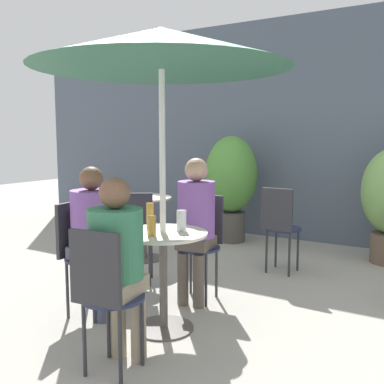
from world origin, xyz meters
TOP-DOWN VIEW (x-y plane):
  - ground_plane at (0.00, 0.00)m, footprint 20.00×20.00m
  - storefront_wall at (0.00, 3.38)m, footprint 10.00×0.06m
  - cafe_table_near at (-0.21, 0.03)m, footprint 0.65×0.65m
  - cafe_table_far at (-1.49, 1.48)m, footprint 0.63×0.63m
  - bistro_chair_0 at (-0.31, 0.77)m, footprint 0.38×0.40m
  - bistro_chair_1 at (-0.94, -0.07)m, footprint 0.40×0.38m
  - bistro_chair_2 at (-0.10, -0.70)m, footprint 0.38×0.40m
  - bistro_chair_4 at (0.04, 1.75)m, footprint 0.38×0.38m
  - bistro_chair_5 at (-0.99, 0.70)m, footprint 0.43×0.44m
  - seated_person_0 at (-0.29, 0.63)m, footprint 0.32×0.34m
  - seated_person_1 at (-0.80, -0.05)m, footprint 0.36×0.33m
  - seated_person_2 at (-0.12, -0.56)m, footprint 0.33×0.36m
  - beer_glass_0 at (-0.12, 0.14)m, footprint 0.07×0.07m
  - beer_glass_1 at (-0.34, 0.06)m, footprint 0.06×0.06m
  - beer_glass_2 at (-0.20, -0.11)m, footprint 0.06×0.06m
  - potted_plant_0 at (-1.05, 2.81)m, footprint 0.69×0.69m
  - umbrella at (-0.21, 0.03)m, footprint 1.80×1.80m

SIDE VIEW (x-z plane):
  - ground_plane at x=0.00m, z-range 0.00..0.00m
  - cafe_table_far at x=-1.49m, z-range 0.13..0.86m
  - cafe_table_near at x=-0.21m, z-range 0.14..0.87m
  - bistro_chair_0 at x=-0.31m, z-range 0.10..1.00m
  - bistro_chair_1 at x=-0.94m, z-range 0.10..1.00m
  - bistro_chair_2 at x=-0.10m, z-range 0.10..1.00m
  - bistro_chair_4 at x=0.04m, z-range 0.10..1.00m
  - bistro_chair_5 at x=-0.99m, z-range 0.10..1.00m
  - seated_person_2 at x=-0.12m, z-range 0.12..1.30m
  - seated_person_1 at x=-0.80m, z-range 0.12..1.30m
  - seated_person_0 at x=-0.29m, z-range 0.12..1.36m
  - beer_glass_2 at x=-0.20m, z-range 0.73..0.87m
  - beer_glass_0 at x=-0.12m, z-range 0.73..0.88m
  - beer_glass_1 at x=-0.34m, z-range 0.73..0.93m
  - potted_plant_0 at x=-1.05m, z-range 0.12..1.54m
  - storefront_wall at x=0.00m, z-range 0.00..3.00m
  - umbrella at x=-0.21m, z-range 0.93..3.09m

